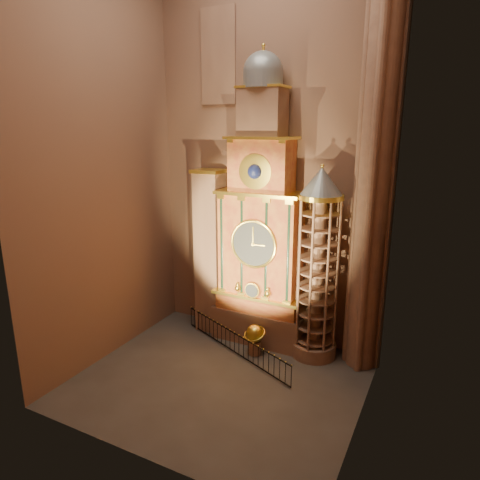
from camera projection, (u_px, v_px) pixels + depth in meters
The scene contains 11 objects.
floor at pixel (220, 380), 21.97m from camera, with size 14.00×14.00×0.00m, color #383330.
wall_back at pixel (269, 156), 24.34m from camera, with size 22.00×22.00×0.00m, color brown.
wall_left at pixel (100, 159), 22.21m from camera, with size 22.00×22.00×0.00m, color brown.
wall_right at pixel (378, 171), 16.12m from camera, with size 22.00×22.00×0.00m, color brown.
astronomical_clock at pixel (261, 234), 24.55m from camera, with size 5.60×2.41×16.70m.
portrait_tower at pixel (210, 252), 26.44m from camera, with size 1.80×1.60×10.20m.
stair_turret at pixel (317, 267), 23.16m from camera, with size 2.50×2.50×10.80m.
gothic_pier at pixel (376, 161), 20.83m from camera, with size 2.04×2.04×22.00m.
stained_glass_window at pixel (218, 56), 24.26m from camera, with size 2.20×0.14×5.20m.
celestial_globe at pixel (255, 337), 24.26m from camera, with size 1.59×1.55×1.80m.
iron_railing at pixel (234, 343), 24.44m from camera, with size 8.26×3.73×1.23m.
Camera 1 is at (9.66, -16.85, 12.60)m, focal length 32.00 mm.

